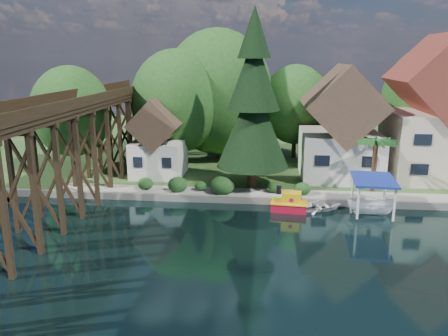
# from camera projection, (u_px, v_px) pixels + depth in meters

# --- Properties ---
(ground) EXTENTS (140.00, 140.00, 0.00)m
(ground) POSITION_uv_depth(u_px,v_px,m) (267.00, 242.00, 29.49)
(ground) COLOR black
(ground) RESTS_ON ground
(bank) EXTENTS (140.00, 52.00, 0.50)m
(bank) POSITION_uv_depth(u_px,v_px,m) (268.00, 143.00, 62.20)
(bank) COLOR #27491D
(bank) RESTS_ON ground
(seawall) EXTENTS (60.00, 0.40, 0.62)m
(seawall) POSITION_uv_depth(u_px,v_px,m) (315.00, 202.00, 36.73)
(seawall) COLOR slate
(seawall) RESTS_ON ground
(promenade) EXTENTS (50.00, 2.60, 0.06)m
(promenade) POSITION_uv_depth(u_px,v_px,m) (337.00, 196.00, 37.73)
(promenade) COLOR gray
(promenade) RESTS_ON bank
(trestle_bridge) EXTENTS (4.12, 44.18, 9.30)m
(trestle_bridge) POSITION_uv_depth(u_px,v_px,m) (67.00, 145.00, 34.71)
(trestle_bridge) COLOR black
(trestle_bridge) RESTS_ON ground
(house_left) EXTENTS (7.64, 8.64, 11.02)m
(house_left) POSITION_uv_depth(u_px,v_px,m) (340.00, 130.00, 42.95)
(house_left) COLOR silver
(house_left) RESTS_ON bank
(house_center) EXTENTS (8.65, 9.18, 13.89)m
(house_center) POSITION_uv_depth(u_px,v_px,m) (435.00, 118.00, 42.24)
(house_center) COLOR beige
(house_center) RESTS_ON bank
(shed) EXTENTS (5.09, 5.40, 7.85)m
(shed) POSITION_uv_depth(u_px,v_px,m) (158.00, 143.00, 43.59)
(shed) COLOR silver
(shed) RESTS_ON bank
(bg_trees) EXTENTS (49.90, 13.30, 10.57)m
(bg_trees) POSITION_uv_depth(u_px,v_px,m) (279.00, 103.00, 48.07)
(bg_trees) COLOR #382314
(bg_trees) RESTS_ON bank
(shrubs) EXTENTS (15.76, 2.47, 1.70)m
(shrubs) POSITION_uv_depth(u_px,v_px,m) (216.00, 184.00, 38.56)
(shrubs) COLOR #1C4017
(shrubs) RESTS_ON bank
(conifer) EXTENTS (6.48, 6.48, 15.96)m
(conifer) POSITION_uv_depth(u_px,v_px,m) (253.00, 103.00, 38.52)
(conifer) COLOR #382314
(conifer) RESTS_ON bank
(palm_tree) EXTENTS (3.68, 3.68, 4.96)m
(palm_tree) POSITION_uv_depth(u_px,v_px,m) (376.00, 143.00, 38.16)
(palm_tree) COLOR #382314
(palm_tree) RESTS_ON bank
(tugboat) EXTENTS (3.05, 1.88, 2.11)m
(tugboat) POSITION_uv_depth(u_px,v_px,m) (289.00, 204.00, 35.38)
(tugboat) COLOR #B50C26
(tugboat) RESTS_ON ground
(boat_white_a) EXTENTS (4.25, 3.55, 0.76)m
(boat_white_a) POSITION_uv_depth(u_px,v_px,m) (321.00, 205.00, 35.80)
(boat_white_a) COLOR white
(boat_white_a) RESTS_ON ground
(boat_canopy) EXTENTS (3.82, 4.85, 2.97)m
(boat_canopy) POSITION_uv_depth(u_px,v_px,m) (372.00, 199.00, 34.45)
(boat_canopy) COLOR white
(boat_canopy) RESTS_ON ground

